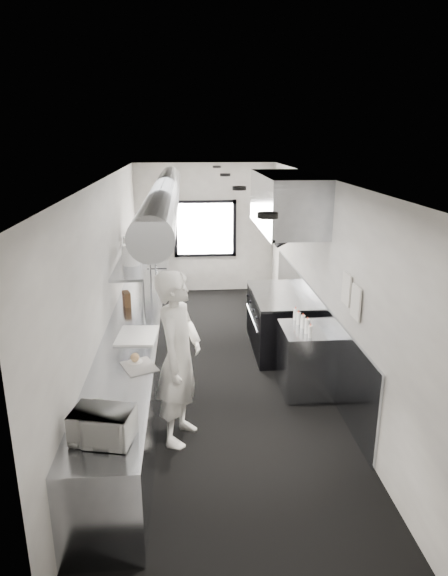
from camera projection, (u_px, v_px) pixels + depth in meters
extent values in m
cube|color=black|center=(217.00, 370.00, 7.39)|extent=(3.00, 8.00, 0.01)
cube|color=beige|center=(216.00, 178.00, 6.56)|extent=(3.00, 8.00, 0.01)
cube|color=silver|center=(205.00, 229.00, 10.78)|extent=(3.00, 0.02, 2.80)
cube|color=silver|center=(256.00, 454.00, 3.16)|extent=(3.00, 0.02, 2.80)
cube|color=silver|center=(109.00, 282.00, 6.86)|extent=(0.02, 8.00, 2.80)
cube|color=silver|center=(321.00, 277.00, 7.08)|extent=(0.02, 8.00, 2.80)
cube|color=#979DA5|center=(312.00, 325.00, 7.62)|extent=(0.03, 5.50, 1.10)
cylinder|color=#9A9EA2|center=(165.00, 194.00, 6.96)|extent=(0.40, 6.40, 0.40)
cube|color=white|center=(205.00, 229.00, 10.75)|extent=(1.20, 0.03, 1.10)
cube|color=black|center=(205.00, 202.00, 10.59)|extent=(1.36, 0.03, 0.08)
cube|color=black|center=(205.00, 255.00, 10.93)|extent=(1.36, 0.03, 0.08)
cube|color=black|center=(176.00, 229.00, 10.72)|extent=(0.08, 0.03, 1.25)
cube|color=black|center=(234.00, 228.00, 10.81)|extent=(0.08, 0.03, 1.25)
cube|color=#979DA5|center=(287.00, 201.00, 7.43)|extent=(0.80, 2.20, 0.80)
cube|color=#979DA5|center=(261.00, 227.00, 7.51)|extent=(0.05, 2.20, 0.05)
cube|color=black|center=(281.00, 224.00, 7.52)|extent=(0.50, 2.10, 0.28)
cube|color=#979DA5|center=(135.00, 359.00, 6.69)|extent=(0.70, 6.00, 0.90)
cube|color=#979DA5|center=(137.00, 254.00, 7.79)|extent=(0.45, 3.00, 0.04)
cylinder|color=#979DA5|center=(144.00, 303.00, 6.57)|extent=(0.04, 0.04, 0.66)
cylinder|color=#979DA5|center=(150.00, 274.00, 7.90)|extent=(0.04, 0.04, 0.66)
cylinder|color=#979DA5|center=(155.00, 254.00, 9.24)|extent=(0.04, 0.04, 0.66)
cube|color=black|center=(279.00, 323.00, 8.00)|extent=(0.85, 1.60, 0.90)
cube|color=#979DA5|center=(280.00, 295.00, 7.86)|extent=(0.85, 1.60, 0.04)
cube|color=#979DA5|center=(254.00, 323.00, 7.97)|extent=(0.03, 1.55, 0.80)
cylinder|color=#979DA5|center=(252.00, 318.00, 7.94)|extent=(0.03, 1.30, 0.03)
cube|color=#979DA5|center=(305.00, 360.00, 6.67)|extent=(0.65, 0.80, 0.90)
cube|color=#979DA5|center=(152.00, 282.00, 10.22)|extent=(0.70, 1.20, 0.90)
cube|color=white|center=(346.00, 289.00, 5.88)|extent=(0.02, 0.28, 0.38)
cube|color=white|center=(356.00, 302.00, 5.56)|extent=(0.02, 0.28, 0.38)
imported|color=white|center=(179.00, 358.00, 5.45)|extent=(0.69, 0.84, 2.00)
imported|color=silver|center=(103.00, 426.00, 4.11)|extent=(0.53, 0.44, 0.28)
cylinder|color=#B0B7A9|center=(92.00, 417.00, 4.39)|extent=(0.20, 0.20, 0.11)
cylinder|color=#B0B7A9|center=(97.00, 407.00, 4.56)|extent=(0.15, 0.15, 0.11)
cube|color=beige|center=(139.00, 366.00, 5.47)|extent=(0.46, 0.50, 0.01)
cylinder|color=white|center=(135.00, 362.00, 5.57)|extent=(0.21, 0.21, 0.01)
sphere|color=#DCAD73|center=(135.00, 357.00, 5.55)|extent=(0.10, 0.10, 0.10)
cube|color=silver|center=(137.00, 335.00, 6.30)|extent=(0.53, 0.68, 0.02)
cube|color=#502D1C|center=(127.00, 299.00, 7.39)|extent=(0.15, 0.22, 0.22)
cylinder|color=white|center=(131.00, 255.00, 7.06)|extent=(0.29, 0.29, 0.30)
cylinder|color=white|center=(132.00, 248.00, 7.40)|extent=(0.28, 0.28, 0.34)
cylinder|color=white|center=(139.00, 238.00, 8.06)|extent=(0.28, 0.28, 0.35)
cylinder|color=white|center=(140.00, 231.00, 8.54)|extent=(0.28, 0.28, 0.40)
cylinder|color=silver|center=(310.00, 332.00, 6.24)|extent=(0.07, 0.07, 0.16)
cylinder|color=silver|center=(307.00, 326.00, 6.37)|extent=(0.08, 0.08, 0.19)
cylinder|color=silver|center=(303.00, 322.00, 6.55)|extent=(0.07, 0.07, 0.17)
cylinder|color=silver|center=(298.00, 318.00, 6.67)|extent=(0.07, 0.07, 0.17)
cylinder|color=silver|center=(295.00, 314.00, 6.83)|extent=(0.07, 0.07, 0.16)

